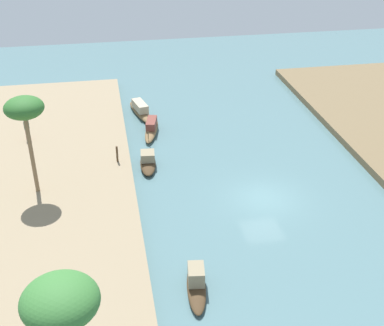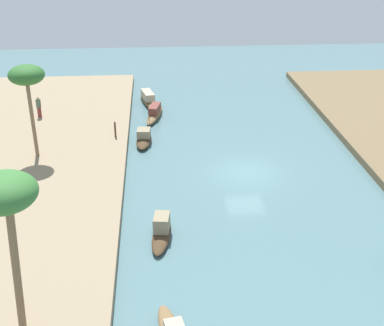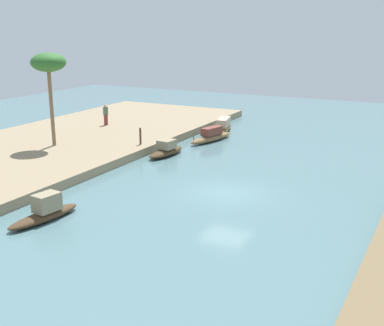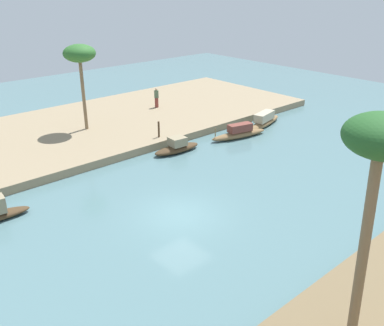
% 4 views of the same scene
% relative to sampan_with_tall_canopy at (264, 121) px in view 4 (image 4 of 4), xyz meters
% --- Properties ---
extents(river_water, '(73.71, 73.71, 0.00)m').
position_rel_sampan_with_tall_canopy_xyz_m(river_water, '(14.39, 6.48, -0.45)').
color(river_water, slate).
rests_on(river_water, ground).
extents(riverbank_left, '(44.31, 13.47, 0.55)m').
position_rel_sampan_with_tall_canopy_xyz_m(riverbank_left, '(14.39, -8.23, -0.18)').
color(riverbank_left, '#937F60').
rests_on(riverbank_left, ground).
extents(sampan_with_tall_canopy, '(5.09, 1.99, 1.15)m').
position_rel_sampan_with_tall_canopy_xyz_m(sampan_with_tall_canopy, '(0.00, 0.00, 0.00)').
color(sampan_with_tall_canopy, brown).
rests_on(sampan_with_tall_canopy, river_water).
extents(sampan_near_left_bank, '(3.62, 1.37, 1.08)m').
position_rel_sampan_with_tall_canopy_xyz_m(sampan_near_left_bank, '(8.93, -0.30, -0.07)').
color(sampan_near_left_bank, '#47331E').
rests_on(sampan_near_left_bank, river_water).
extents(sampan_open_hull, '(4.78, 1.90, 1.08)m').
position_rel_sampan_with_tall_canopy_xyz_m(sampan_open_hull, '(3.57, 0.55, -0.05)').
color(sampan_open_hull, brown).
rests_on(sampan_open_hull, river_water).
extents(person_on_near_bank, '(0.44, 0.44, 1.73)m').
position_rel_sampan_with_tall_canopy_xyz_m(person_on_near_bank, '(4.19, -8.73, 0.86)').
color(person_on_near_bank, brown).
rests_on(person_on_near_bank, riverbank_left).
extents(mooring_post, '(0.14, 0.14, 1.16)m').
position_rel_sampan_with_tall_canopy_xyz_m(mooring_post, '(8.87, -2.38, 0.68)').
color(mooring_post, '#4C3823').
rests_on(mooring_post, riverbank_left).
extents(palm_tree_left_near, '(2.32, 2.32, 6.26)m').
position_rel_sampan_with_tall_canopy_xyz_m(palm_tree_left_near, '(11.80, -7.53, 5.59)').
color(palm_tree_left_near, '#7F6647').
rests_on(palm_tree_left_near, riverbank_left).
extents(palm_tree_right_short, '(2.25, 2.25, 7.29)m').
position_rel_sampan_with_tall_canopy_xyz_m(palm_tree_right_short, '(15.69, 16.54, 6.43)').
color(palm_tree_right_short, '#7F6647').
rests_on(palm_tree_right_short, riverbank_right).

